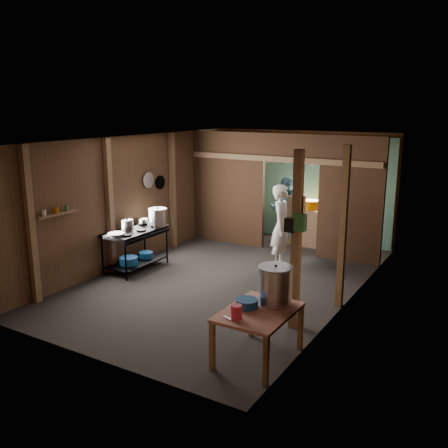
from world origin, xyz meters
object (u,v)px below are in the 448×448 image
Objects in this scene: stove_pot_large at (158,218)px; prep_table at (258,335)px; yellow_tub at (311,205)px; cook at (282,226)px; stock_pot at (275,286)px; pink_bucket at (236,312)px; gas_range at (136,250)px.

prep_table is at bearing -34.88° from stove_pot_large.
yellow_tub is (-1.38, 5.36, 0.62)m from prep_table.
cook is at bearing 110.02° from prep_table.
stock_pot is 3.53m from cook.
stove_pot_large is at bearing 140.51° from pink_bucket.
yellow_tub is at bearing 104.45° from prep_table.
stock_pot is 5.27m from yellow_tub.
stove_pot_large is 0.99× the size of yellow_tub.
yellow_tub reaches higher than prep_table.
cook is (-1.30, 3.56, 0.51)m from prep_table.
stock_pot reaches higher than yellow_tub.
stock_pot is 0.32× the size of cook.
gas_range is at bearing -124.33° from yellow_tub.
yellow_tub is at bearing -8.67° from cook.
prep_table is 0.66m from stock_pot.
stock_pot is at bearing 74.77° from prep_table.
stock_pot is (3.79, -1.65, 0.51)m from gas_range.
prep_table is at bearing -171.37° from cook.
gas_range is 3.62× the size of stove_pot_large.
yellow_tub reaches higher than gas_range.
stove_pot_large is 0.22× the size of cook.
gas_range is 4.19m from prep_table.
gas_range is at bearing 152.22° from prep_table.
prep_table is at bearing -27.78° from gas_range.
gas_range is 0.81× the size of cook.
cook is at bearing 106.67° from pink_bucket.
gas_range is 8.08× the size of pink_bucket.
pink_bucket is (3.58, -2.30, 0.34)m from gas_range.
yellow_tub is 0.22× the size of cook.
stove_pot_large is at bearing 149.15° from stock_pot.
gas_range is at bearing 112.18° from cook.
prep_table is (3.71, -1.95, -0.07)m from gas_range.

